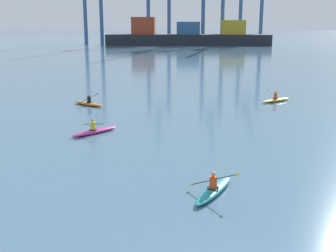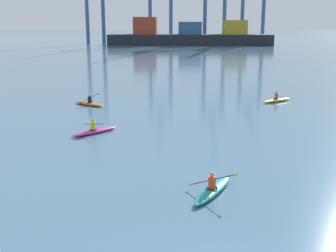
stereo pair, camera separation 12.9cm
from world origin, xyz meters
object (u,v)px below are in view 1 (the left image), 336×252
Objects in this scene: container_barge at (187,36)px; kayak_yellow at (276,100)px; kayak_teal at (214,189)px; kayak_orange at (89,103)px; kayak_magenta at (94,131)px.

kayak_yellow is at bearing -86.33° from container_barge.
kayak_teal reaches higher than kayak_orange.
kayak_yellow is 0.99× the size of kayak_orange.
kayak_teal reaches higher than kayak_magenta.
kayak_orange is (-2.31, 9.29, 0.00)m from kayak_magenta.
container_barge is 16.15× the size of kayak_yellow.
container_barge is at bearing 85.97° from kayak_magenta.
kayak_yellow is 16.31m from kayak_orange.
container_barge is at bearing 93.67° from kayak_yellow.
kayak_teal is at bearing -64.22° from kayak_orange.
container_barge reaches higher than kayak_magenta.
kayak_magenta is at bearing -140.32° from kayak_yellow.
kayak_magenta and kayak_orange have the same top height.
kayak_yellow reaches higher than kayak_magenta.
container_barge is at bearing 89.57° from kayak_teal.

